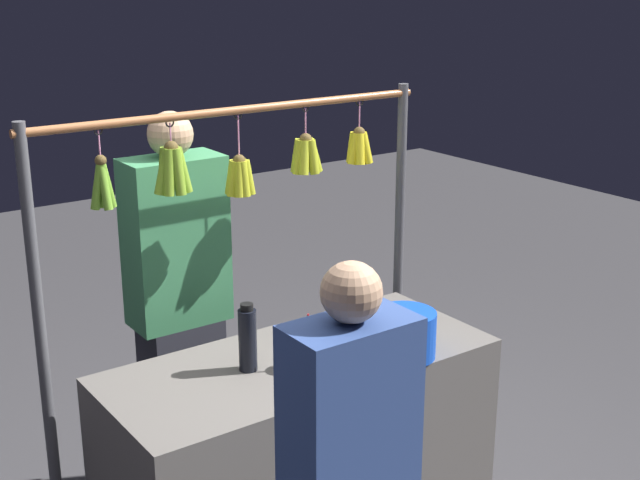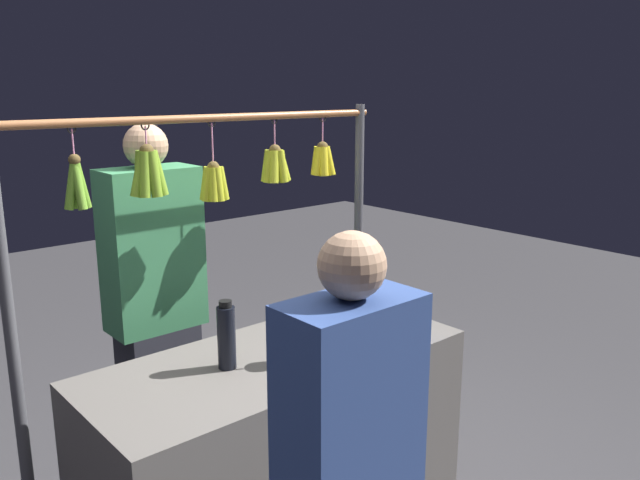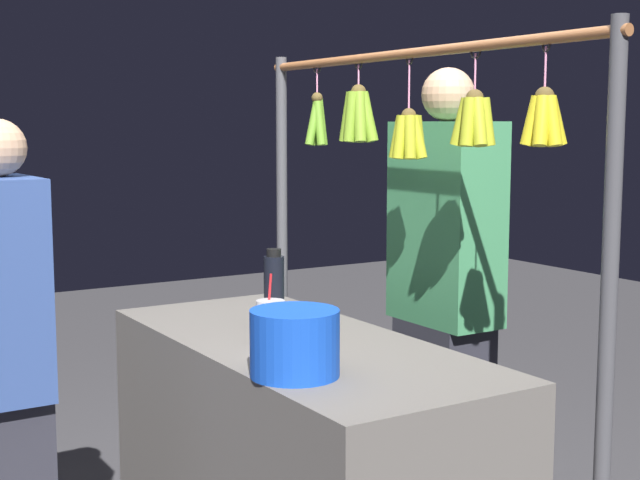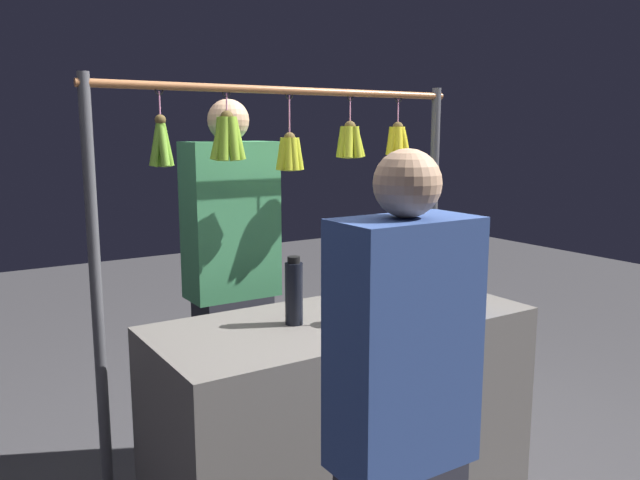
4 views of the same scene
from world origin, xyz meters
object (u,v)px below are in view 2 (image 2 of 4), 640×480
Objects in this scene: blue_bucket at (378,327)px; drink_cup at (291,346)px; water_bottle at (226,336)px; vendor_person at (157,320)px.

blue_bucket is 1.11× the size of drink_cup.
blue_bucket is (-0.55, 0.24, -0.03)m from water_bottle.
vendor_person is (0.15, -0.80, -0.08)m from drink_cup.
blue_bucket is at bearing 156.27° from water_bottle.
vendor_person reaches higher than drink_cup.
water_bottle is at bearing -31.60° from drink_cup.
vendor_person is at bearing -79.69° from drink_cup.
drink_cup reaches higher than blue_bucket.
water_bottle is at bearing 85.16° from vendor_person.
water_bottle is 0.25m from drink_cup.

